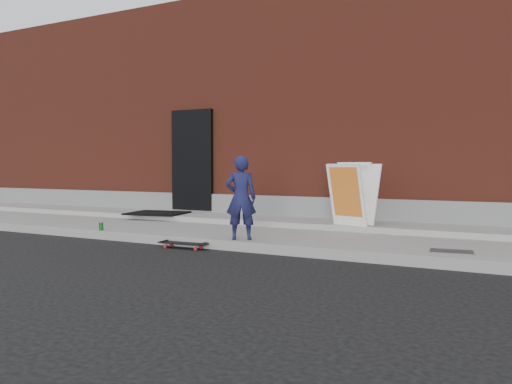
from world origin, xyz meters
The scene contains 10 objects.
ground centered at (0.00, 0.00, 0.00)m, with size 80.00×80.00×0.00m, color black.
sidewalk centered at (0.00, 1.50, 0.07)m, with size 20.00×3.00×0.15m, color gray.
apron centered at (0.00, 2.40, 0.20)m, with size 20.00×1.20×0.10m, color gray.
building centered at (0.00, 6.99, 2.50)m, with size 20.00×8.10×5.00m.
child centered at (0.14, 0.20, 0.79)m, with size 0.47×0.31×1.28m, color #191B46.
skateboard centered at (-0.70, -0.13, 0.07)m, with size 0.79×0.25×0.09m.
pizza_sign centered at (1.37, 1.98, 0.79)m, with size 0.83×0.91×1.08m.
soda_can centered at (-2.54, 0.05, 0.22)m, with size 0.07×0.07×0.13m, color #197E23.
doormat centered at (-2.90, 2.06, 0.27)m, with size 1.16×0.94×0.03m, color black.
utility_plate centered at (3.11, 0.44, 0.16)m, with size 0.53×0.34×0.02m, color #525156.
Camera 1 is at (3.73, -6.42, 1.27)m, focal length 35.00 mm.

